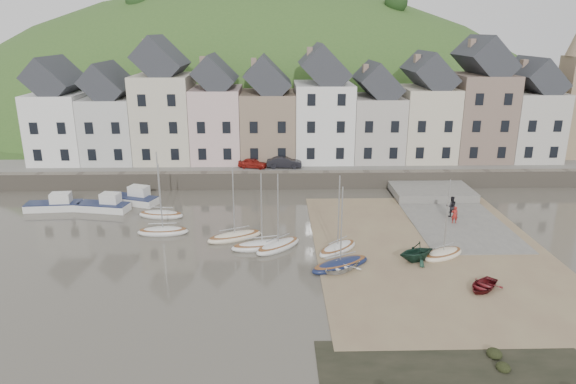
{
  "coord_description": "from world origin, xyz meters",
  "views": [
    {
      "loc": [
        -1.05,
        -36.66,
        16.48
      ],
      "look_at": [
        0.0,
        6.0,
        3.0
      ],
      "focal_mm": 32.27,
      "sensor_mm": 36.0,
      "label": 1
    }
  ],
  "objects_px": {
    "sailboat_0": "(161,214)",
    "car_right": "(284,162)",
    "rowboat_red": "(483,285)",
    "person_red": "(455,215)",
    "rowboat_green": "(416,251)",
    "car_left": "(253,163)",
    "rowboat_white": "(340,266)",
    "person_dark": "(451,206)"
  },
  "relations": [
    {
      "from": "rowboat_green",
      "to": "person_red",
      "type": "relative_size",
      "value": 1.85
    },
    {
      "from": "rowboat_white",
      "to": "sailboat_0",
      "type": "bearing_deg",
      "value": -165.23
    },
    {
      "from": "person_red",
      "to": "person_dark",
      "type": "xyz_separation_m",
      "value": [
        0.26,
        1.72,
        0.17
      ]
    },
    {
      "from": "sailboat_0",
      "to": "car_right",
      "type": "xyz_separation_m",
      "value": [
        11.51,
        11.34,
        1.98
      ]
    },
    {
      "from": "rowboat_red",
      "to": "rowboat_green",
      "type": "bearing_deg",
      "value": 172.24
    },
    {
      "from": "rowboat_red",
      "to": "person_dark",
      "type": "relative_size",
      "value": 1.44
    },
    {
      "from": "sailboat_0",
      "to": "person_red",
      "type": "bearing_deg",
      "value": -5.44
    },
    {
      "from": "rowboat_green",
      "to": "car_left",
      "type": "distance_m",
      "value": 25.03
    },
    {
      "from": "rowboat_green",
      "to": "person_red",
      "type": "bearing_deg",
      "value": 123.84
    },
    {
      "from": "sailboat_0",
      "to": "car_right",
      "type": "height_order",
      "value": "sailboat_0"
    },
    {
      "from": "rowboat_white",
      "to": "car_left",
      "type": "distance_m",
      "value": 23.95
    },
    {
      "from": "car_right",
      "to": "rowboat_green",
      "type": "bearing_deg",
      "value": -154.22
    },
    {
      "from": "sailboat_0",
      "to": "rowboat_white",
      "type": "xyz_separation_m",
      "value": [
        15.09,
        -11.46,
        0.11
      ]
    },
    {
      "from": "person_red",
      "to": "person_dark",
      "type": "height_order",
      "value": "person_dark"
    },
    {
      "from": "person_red",
      "to": "car_left",
      "type": "height_order",
      "value": "car_left"
    },
    {
      "from": "rowboat_red",
      "to": "car_right",
      "type": "height_order",
      "value": "car_right"
    },
    {
      "from": "person_dark",
      "to": "car_right",
      "type": "bearing_deg",
      "value": -38.02
    },
    {
      "from": "rowboat_white",
      "to": "car_right",
      "type": "xyz_separation_m",
      "value": [
        -3.58,
        22.8,
        1.86
      ]
    },
    {
      "from": "person_red",
      "to": "car_left",
      "type": "relative_size",
      "value": 0.49
    },
    {
      "from": "sailboat_0",
      "to": "person_dark",
      "type": "distance_m",
      "value": 26.52
    },
    {
      "from": "rowboat_red",
      "to": "person_red",
      "type": "distance_m",
      "value": 12.22
    },
    {
      "from": "rowboat_green",
      "to": "person_red",
      "type": "xyz_separation_m",
      "value": [
        5.36,
        7.56,
        0.08
      ]
    },
    {
      "from": "person_red",
      "to": "sailboat_0",
      "type": "bearing_deg",
      "value": -1.97
    },
    {
      "from": "person_red",
      "to": "car_right",
      "type": "xyz_separation_m",
      "value": [
        -14.73,
        13.84,
        1.34
      ]
    },
    {
      "from": "rowboat_red",
      "to": "car_right",
      "type": "xyz_separation_m",
      "value": [
        -12.64,
        25.87,
        1.9
      ]
    },
    {
      "from": "rowboat_green",
      "to": "car_right",
      "type": "distance_m",
      "value": 23.4
    },
    {
      "from": "rowboat_white",
      "to": "rowboat_green",
      "type": "distance_m",
      "value": 5.97
    },
    {
      "from": "car_left",
      "to": "car_right",
      "type": "xyz_separation_m",
      "value": [
        3.54,
        0.0,
        0.09
      ]
    },
    {
      "from": "sailboat_0",
      "to": "person_dark",
      "type": "xyz_separation_m",
      "value": [
        26.5,
        -0.78,
        0.81
      ]
    },
    {
      "from": "rowboat_red",
      "to": "person_dark",
      "type": "bearing_deg",
      "value": 126.38
    },
    {
      "from": "rowboat_white",
      "to": "car_left",
      "type": "bearing_deg",
      "value": 159.33
    },
    {
      "from": "rowboat_white",
      "to": "car_left",
      "type": "xyz_separation_m",
      "value": [
        -7.12,
        22.8,
        1.77
      ]
    },
    {
      "from": "person_red",
      "to": "car_right",
      "type": "bearing_deg",
      "value": -39.75
    },
    {
      "from": "rowboat_green",
      "to": "sailboat_0",
      "type": "bearing_deg",
      "value": -136.54
    },
    {
      "from": "rowboat_green",
      "to": "car_left",
      "type": "relative_size",
      "value": 0.9
    },
    {
      "from": "person_red",
      "to": "car_left",
      "type": "xyz_separation_m",
      "value": [
        -18.27,
        13.84,
        1.25
      ]
    },
    {
      "from": "rowboat_green",
      "to": "car_left",
      "type": "xyz_separation_m",
      "value": [
        -12.91,
        21.4,
        1.33
      ]
    },
    {
      "from": "rowboat_green",
      "to": "car_left",
      "type": "height_order",
      "value": "car_left"
    },
    {
      "from": "sailboat_0",
      "to": "car_left",
      "type": "xyz_separation_m",
      "value": [
        7.97,
        11.34,
        1.88
      ]
    },
    {
      "from": "sailboat_0",
      "to": "rowboat_red",
      "type": "distance_m",
      "value": 28.19
    },
    {
      "from": "sailboat_0",
      "to": "rowboat_green",
      "type": "xyz_separation_m",
      "value": [
        20.88,
        -10.06,
        0.56
      ]
    },
    {
      "from": "rowboat_green",
      "to": "car_right",
      "type": "xyz_separation_m",
      "value": [
        -9.37,
        21.4,
        1.42
      ]
    }
  ]
}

